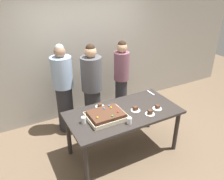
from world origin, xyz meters
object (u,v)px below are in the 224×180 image
(drink_cup_middle, at_px, (84,120))
(cake_server_utensil, at_px, (151,93))
(plated_slice_near_left, at_px, (100,106))
(drink_cup_nearest, at_px, (129,121))
(party_table, at_px, (124,117))
(plated_slice_near_right, at_px, (135,109))
(plated_slice_far_left, at_px, (157,108))
(plated_slice_far_right, at_px, (150,113))
(person_serving_front, at_px, (64,89))
(person_striped_tie_right, at_px, (92,88))
(person_green_shirt_behind, at_px, (121,78))
(sheet_cake, at_px, (106,115))

(drink_cup_middle, height_order, cake_server_utensil, drink_cup_middle)
(plated_slice_near_left, bearing_deg, drink_cup_nearest, -74.48)
(party_table, distance_m, plated_slice_near_right, 0.22)
(plated_slice_far_left, relative_size, plated_slice_far_right, 1.00)
(party_table, height_order, person_serving_front, person_serving_front)
(person_striped_tie_right, bearing_deg, drink_cup_middle, -20.90)
(cake_server_utensil, xyz_separation_m, person_striped_tie_right, (-0.94, 0.53, 0.08))
(cake_server_utensil, distance_m, person_serving_front, 1.60)
(plated_slice_far_left, height_order, plated_slice_far_right, plated_slice_far_right)
(plated_slice_far_left, height_order, cake_server_utensil, plated_slice_far_left)
(cake_server_utensil, bearing_deg, drink_cup_middle, -167.94)
(party_table, bearing_deg, plated_slice_far_right, -39.03)
(plated_slice_far_left, height_order, person_striped_tie_right, person_striped_tie_right)
(party_table, bearing_deg, plated_slice_near_left, 130.29)
(drink_cup_middle, bearing_deg, cake_server_utensil, 12.06)
(person_striped_tie_right, bearing_deg, plated_slice_near_right, 31.30)
(plated_slice_far_left, bearing_deg, drink_cup_nearest, -167.62)
(person_striped_tie_right, bearing_deg, person_green_shirt_behind, 116.82)
(drink_cup_middle, bearing_deg, person_striped_tie_right, 59.00)
(person_serving_front, xyz_separation_m, person_striped_tie_right, (0.46, -0.23, -0.00))
(party_table, bearing_deg, drink_cup_nearest, -106.50)
(plated_slice_far_right, xyz_separation_m, person_green_shirt_behind, (0.27, 1.33, 0.03))
(plated_slice_far_left, bearing_deg, sheet_cake, 169.48)
(plated_slice_near_right, bearing_deg, person_serving_front, 125.63)
(plated_slice_near_left, relative_size, person_striped_tie_right, 0.09)
(plated_slice_far_right, height_order, cake_server_utensil, plated_slice_far_right)
(sheet_cake, relative_size, plated_slice_far_right, 3.79)
(drink_cup_nearest, bearing_deg, plated_slice_near_left, 105.52)
(party_table, bearing_deg, person_serving_front, 120.34)
(plated_slice_far_right, xyz_separation_m, drink_cup_nearest, (-0.41, -0.06, 0.02))
(plated_slice_far_left, xyz_separation_m, drink_cup_middle, (-1.19, 0.19, 0.03))
(sheet_cake, height_order, drink_cup_middle, sheet_cake)
(plated_slice_near_right, bearing_deg, cake_server_utensil, 32.84)
(plated_slice_near_left, relative_size, cake_server_utensil, 0.75)
(drink_cup_middle, bearing_deg, plated_slice_near_right, -4.81)
(plated_slice_near_right, height_order, drink_cup_middle, drink_cup_middle)
(plated_slice_far_right, relative_size, drink_cup_nearest, 1.50)
(sheet_cake, bearing_deg, plated_slice_far_right, -20.33)
(plated_slice_far_left, xyz_separation_m, person_serving_front, (-1.16, 1.26, 0.06))
(cake_server_utensil, distance_m, person_green_shirt_behind, 0.78)
(plated_slice_far_left, distance_m, drink_cup_middle, 1.21)
(drink_cup_nearest, distance_m, person_striped_tie_right, 1.16)
(plated_slice_near_right, relative_size, person_green_shirt_behind, 0.09)
(sheet_cake, distance_m, plated_slice_far_left, 0.86)
(plated_slice_near_right, xyz_separation_m, person_serving_front, (-0.82, 1.14, 0.06))
(drink_cup_nearest, xyz_separation_m, cake_server_utensil, (0.86, 0.64, -0.05))
(plated_slice_near_left, distance_m, cake_server_utensil, 1.04)
(plated_slice_near_left, relative_size, drink_cup_middle, 1.50)
(plated_slice_near_right, bearing_deg, person_green_shirt_behind, 70.41)
(plated_slice_far_left, xyz_separation_m, plated_slice_far_right, (-0.21, -0.08, 0.01))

